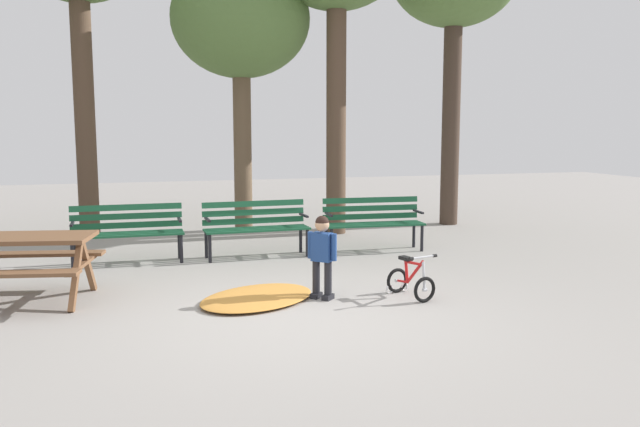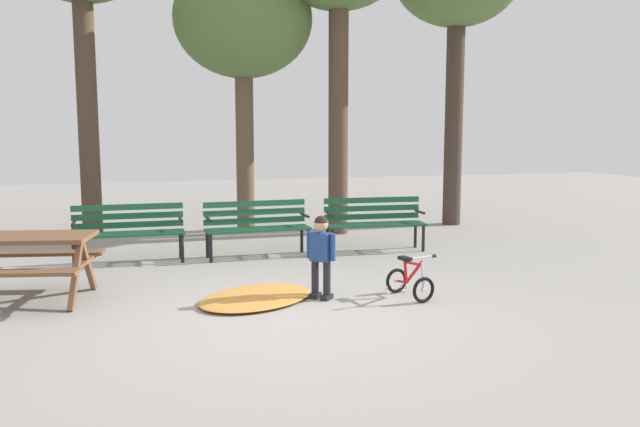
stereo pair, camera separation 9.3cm
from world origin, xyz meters
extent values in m
plane|color=gray|center=(0.00, 0.00, 0.00)|extent=(36.00, 36.00, 0.00)
cube|color=brown|center=(-2.93, 1.43, 0.74)|extent=(1.91, 1.10, 0.05)
cube|color=brown|center=(-2.83, 1.97, 0.45)|extent=(1.81, 0.59, 0.04)
cube|color=brown|center=(-2.22, 1.03, 0.36)|extent=(0.17, 0.57, 0.76)
cube|color=brown|center=(-2.12, 1.52, 0.36)|extent=(0.17, 0.57, 0.76)
cube|color=brown|center=(-2.17, 1.27, 0.42)|extent=(0.29, 1.09, 0.04)
cube|color=#195133|center=(-1.66, 3.42, 0.44)|extent=(1.60, 0.07, 0.03)
cube|color=#195133|center=(-1.66, 3.30, 0.44)|extent=(1.60, 0.07, 0.03)
cube|color=#195133|center=(-1.66, 3.18, 0.44)|extent=(1.60, 0.07, 0.03)
cube|color=#195133|center=(-1.66, 3.06, 0.44)|extent=(1.60, 0.07, 0.03)
cube|color=#195133|center=(-1.66, 3.46, 0.54)|extent=(1.60, 0.04, 0.09)
cube|color=#195133|center=(-1.66, 3.46, 0.67)|extent=(1.60, 0.04, 0.09)
cube|color=#195133|center=(-1.66, 3.46, 0.81)|extent=(1.60, 0.04, 0.09)
cylinder|color=black|center=(-0.91, 3.08, 0.22)|extent=(0.05, 0.05, 0.44)
cylinder|color=black|center=(-0.91, 3.44, 0.22)|extent=(0.05, 0.05, 0.44)
cube|color=black|center=(-0.91, 3.26, 0.62)|extent=(0.04, 0.40, 0.03)
cylinder|color=black|center=(-2.41, 3.08, 0.22)|extent=(0.05, 0.05, 0.44)
cylinder|color=black|center=(-2.41, 3.44, 0.22)|extent=(0.05, 0.05, 0.44)
cube|color=black|center=(-2.41, 3.26, 0.62)|extent=(0.04, 0.40, 0.03)
cube|color=#195133|center=(0.24, 3.34, 0.44)|extent=(1.60, 0.12, 0.03)
cube|color=#195133|center=(0.24, 3.22, 0.44)|extent=(1.60, 0.12, 0.03)
cube|color=#195133|center=(0.24, 3.10, 0.44)|extent=(1.60, 0.12, 0.03)
cube|color=#195133|center=(0.25, 2.98, 0.44)|extent=(1.60, 0.12, 0.03)
cube|color=#195133|center=(0.24, 3.38, 0.54)|extent=(1.60, 0.09, 0.09)
cube|color=#195133|center=(0.24, 3.38, 0.67)|extent=(1.60, 0.09, 0.09)
cube|color=#195133|center=(0.24, 3.38, 0.81)|extent=(1.60, 0.09, 0.09)
cylinder|color=black|center=(1.00, 3.02, 0.22)|extent=(0.05, 0.05, 0.44)
cylinder|color=black|center=(0.99, 3.38, 0.22)|extent=(0.05, 0.05, 0.44)
cube|color=black|center=(0.99, 3.20, 0.62)|extent=(0.05, 0.40, 0.03)
cylinder|color=black|center=(-0.50, 2.98, 0.22)|extent=(0.05, 0.05, 0.44)
cylinder|color=black|center=(-0.51, 3.34, 0.22)|extent=(0.05, 0.05, 0.44)
cube|color=black|center=(-0.51, 3.16, 0.62)|extent=(0.05, 0.40, 0.03)
cube|color=#195133|center=(2.16, 3.30, 0.44)|extent=(1.60, 0.18, 0.03)
cube|color=#195133|center=(2.15, 3.18, 0.44)|extent=(1.60, 0.18, 0.03)
cube|color=#195133|center=(2.14, 3.06, 0.44)|extent=(1.60, 0.18, 0.03)
cube|color=#195133|center=(2.13, 2.94, 0.44)|extent=(1.60, 0.18, 0.03)
cube|color=#195133|center=(2.16, 3.34, 0.54)|extent=(1.60, 0.15, 0.09)
cube|color=#195133|center=(2.16, 3.34, 0.67)|extent=(1.60, 0.15, 0.09)
cube|color=#195133|center=(2.16, 3.34, 0.81)|extent=(1.60, 0.15, 0.09)
cylinder|color=black|center=(2.88, 2.91, 0.22)|extent=(0.05, 0.05, 0.44)
cylinder|color=black|center=(2.90, 3.27, 0.22)|extent=(0.05, 0.05, 0.44)
cube|color=black|center=(2.89, 3.09, 0.62)|extent=(0.07, 0.40, 0.03)
cylinder|color=black|center=(1.38, 3.01, 0.22)|extent=(0.05, 0.05, 0.44)
cylinder|color=black|center=(1.41, 3.36, 0.22)|extent=(0.05, 0.05, 0.44)
cube|color=black|center=(1.40, 3.18, 0.62)|extent=(0.07, 0.40, 0.03)
cylinder|color=black|center=(0.55, 0.50, 0.22)|extent=(0.09, 0.09, 0.45)
cube|color=black|center=(0.55, 0.50, 0.03)|extent=(0.18, 0.18, 0.06)
cylinder|color=black|center=(0.44, 0.61, 0.22)|extent=(0.09, 0.09, 0.45)
cube|color=black|center=(0.44, 0.61, 0.03)|extent=(0.18, 0.18, 0.06)
cube|color=navy|center=(0.49, 0.56, 0.61)|extent=(0.26, 0.26, 0.33)
sphere|color=tan|center=(0.49, 0.56, 0.87)|extent=(0.17, 0.17, 0.17)
sphere|color=black|center=(0.49, 0.56, 0.90)|extent=(0.16, 0.16, 0.16)
cylinder|color=navy|center=(0.60, 0.45, 0.62)|extent=(0.07, 0.07, 0.31)
cylinder|color=navy|center=(0.38, 0.67, 0.62)|extent=(0.07, 0.07, 0.31)
torus|color=black|center=(1.56, 0.07, 0.15)|extent=(0.30, 0.11, 0.30)
cylinder|color=silver|center=(1.56, 0.07, 0.15)|extent=(0.06, 0.05, 0.04)
torus|color=black|center=(1.44, 0.57, 0.15)|extent=(0.30, 0.11, 0.30)
cylinder|color=silver|center=(1.44, 0.57, 0.15)|extent=(0.06, 0.05, 0.04)
torus|color=white|center=(1.55, 0.60, 0.05)|extent=(0.11, 0.05, 0.11)
torus|color=white|center=(1.34, 0.55, 0.05)|extent=(0.11, 0.05, 0.11)
cylinder|color=red|center=(1.52, 0.24, 0.32)|extent=(0.11, 0.31, 0.32)
cylinder|color=red|center=(1.48, 0.40, 0.30)|extent=(0.05, 0.08, 0.27)
cylinder|color=red|center=(1.47, 0.47, 0.16)|extent=(0.07, 0.20, 0.05)
cylinder|color=silver|center=(1.56, 0.08, 0.31)|extent=(0.05, 0.08, 0.32)
cylinder|color=red|center=(1.52, 0.26, 0.42)|extent=(0.11, 0.32, 0.05)
cube|color=black|center=(1.48, 0.42, 0.45)|extent=(0.13, 0.19, 0.04)
cylinder|color=silver|center=(1.55, 0.10, 0.52)|extent=(0.34, 0.10, 0.02)
cylinder|color=black|center=(1.72, 0.14, 0.52)|extent=(0.06, 0.05, 0.04)
cylinder|color=black|center=(1.39, 0.06, 0.52)|extent=(0.06, 0.05, 0.04)
ellipsoid|color=#C68438|center=(-0.24, 0.71, 0.04)|extent=(1.82, 1.71, 0.07)
cylinder|color=brown|center=(-2.33, 6.30, 2.20)|extent=(0.37, 0.37, 4.41)
cylinder|color=brown|center=(0.52, 5.92, 1.55)|extent=(0.34, 0.34, 3.10)
ellipsoid|color=#517038|center=(0.52, 5.92, 4.00)|extent=(2.60, 2.60, 2.20)
cylinder|color=brown|center=(2.12, 5.05, 2.14)|extent=(0.37, 0.37, 4.28)
cylinder|color=#423328|center=(4.71, 5.49, 2.08)|extent=(0.36, 0.36, 4.15)
camera|label=1|loc=(-1.64, -6.50, 1.98)|focal=36.52mm
camera|label=2|loc=(-1.55, -6.53, 1.98)|focal=36.52mm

